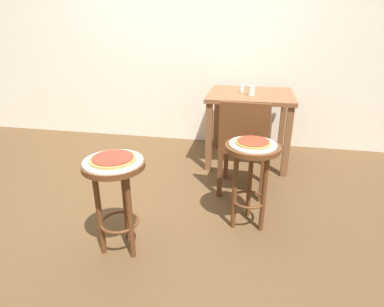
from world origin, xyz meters
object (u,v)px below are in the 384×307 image
dining_table (250,105)px  condiment_shaker (242,88)px  stool_foreground (116,186)px  stool_middle (251,167)px  serving_plate_foreground (113,161)px  pizza_foreground (113,159)px  pizza_middle (253,142)px  cup_near_edge (251,90)px  serving_plate_middle (253,144)px  wooden_chair (244,144)px

dining_table → condiment_shaker: bearing=157.8°
stool_foreground → stool_middle: same height
serving_plate_foreground → pizza_foreground: (0.00, 0.00, 0.02)m
stool_foreground → dining_table: bearing=65.3°
serving_plate_foreground → dining_table: 1.85m
stool_foreground → serving_plate_foreground: bearing=0.0°
stool_foreground → serving_plate_foreground: size_ratio=1.78×
pizza_middle → cup_near_edge: bearing=92.2°
condiment_shaker → pizza_middle: bearing=-83.5°
stool_middle → condiment_shaker: condiment_shaker is taller
pizza_foreground → condiment_shaker: size_ratio=3.52×
stool_middle → pizza_middle: (0.00, 0.00, 0.19)m
stool_middle → serving_plate_middle: 0.17m
serving_plate_foreground → pizza_middle: size_ratio=1.47×
stool_foreground → serving_plate_foreground: serving_plate_foreground is taller
pizza_foreground → pizza_middle: same height
stool_foreground → condiment_shaker: condiment_shaker is taller
serving_plate_foreground → cup_near_edge: bearing=63.7°
pizza_middle → cup_near_edge: size_ratio=2.55×
pizza_middle → dining_table: dining_table is taller
pizza_foreground → stool_foreground: bearing=180.0°
dining_table → condiment_shaker: condiment_shaker is taller
serving_plate_foreground → cup_near_edge: (0.78, 1.58, 0.15)m
condiment_shaker → wooden_chair: wooden_chair is taller
pizza_middle → dining_table: size_ratio=0.29×
serving_plate_foreground → serving_plate_middle: (0.82, 0.45, 0.00)m
stool_foreground → wooden_chair: size_ratio=0.76×
stool_foreground → condiment_shaker: (0.68, 1.72, 0.31)m
dining_table → cup_near_edge: cup_near_edge is taller
wooden_chair → cup_near_edge: bearing=87.7°
stool_middle → wooden_chair: (-0.07, 0.48, -0.01)m
serving_plate_middle → cup_near_edge: size_ratio=3.39×
pizza_middle → dining_table: bearing=92.3°
cup_near_edge → serving_plate_middle: bearing=-87.8°
dining_table → cup_near_edge: size_ratio=8.92×
pizza_foreground → serving_plate_middle: bearing=28.7°
serving_plate_foreground → wooden_chair: size_ratio=0.43×
serving_plate_middle → stool_middle: bearing=-90.0°
stool_middle → condiment_shaker: size_ratio=8.02×
pizza_middle → wooden_chair: bearing=98.2°
pizza_foreground → pizza_middle: 0.94m
dining_table → pizza_middle: bearing=-87.7°
pizza_middle → stool_foreground: bearing=-151.3°
stool_middle → serving_plate_middle: size_ratio=1.97×
pizza_foreground → dining_table: bearing=65.3°
pizza_middle → pizza_foreground: bearing=-151.3°
serving_plate_middle → dining_table: bearing=92.3°
stool_foreground → cup_near_edge: bearing=63.7°
serving_plate_middle → cup_near_edge: cup_near_edge is taller
serving_plate_foreground → wooden_chair: wooden_chair is taller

